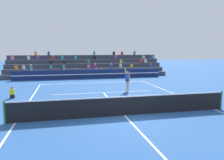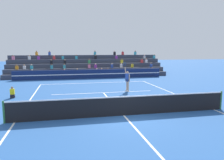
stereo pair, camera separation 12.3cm
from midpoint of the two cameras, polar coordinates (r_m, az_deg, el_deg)
The scene contains 8 objects.
ground_plane at distance 11.91m, azimuth 3.01°, elevation -9.24°, with size 120.00×120.00×0.00m, color #285699.
court_lines at distance 11.91m, azimuth 3.01°, elevation -9.22°, with size 11.10×23.90×0.01m.
tennis_net at distance 11.76m, azimuth 3.03°, elevation -6.70°, with size 12.00×0.10×1.10m.
sponsor_banner_wall at distance 26.85m, azimuth -5.92°, elevation 1.56°, with size 18.00×0.26×1.10m.
bleacher_stand at distance 30.57m, azimuth -6.76°, elevation 3.20°, with size 20.84×4.75×3.38m.
ball_kid_courtside at distance 17.55m, azimuth -24.80°, elevation -3.26°, with size 0.30×0.36×0.84m.
tennis_player at distance 18.49m, azimuth 3.83°, elevation 0.07°, with size 0.41×0.81×2.50m.
tennis_ball at distance 16.27m, azimuth 2.31°, elevation -4.42°, with size 0.07×0.07×0.07m, color #C6DB33.
Camera 1 is at (-3.14, -10.94, 3.52)m, focal length 35.00 mm.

